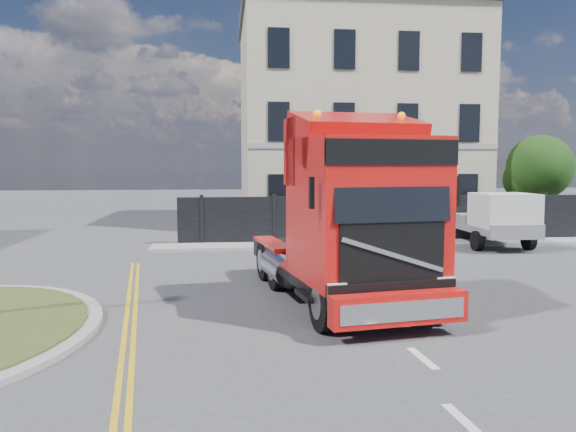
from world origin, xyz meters
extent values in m
plane|color=#424244|center=(0.00, 0.00, 0.00)|extent=(120.00, 120.00, 0.00)
cube|color=black|center=(6.00, 9.00, 1.00)|extent=(18.00, 0.25, 2.00)
cube|color=silver|center=(14.50, 9.00, 1.00)|extent=(2.60, 0.12, 2.00)
cube|color=#C3B39B|center=(6.00, 16.50, 5.50)|extent=(12.00, 10.00, 11.00)
cube|color=#444549|center=(6.00, 16.50, 11.25)|extent=(12.30, 10.30, 0.50)
cube|color=#C3B39B|center=(3.00, 16.50, 12.00)|extent=(0.80, 0.80, 1.60)
cube|color=#C3B39B|center=(9.00, 16.50, 12.00)|extent=(0.80, 0.80, 1.60)
cylinder|color=#382619|center=(14.50, 12.00, 1.20)|extent=(0.24, 0.24, 2.40)
sphere|color=black|center=(14.50, 12.00, 3.20)|extent=(3.20, 3.20, 3.20)
sphere|color=black|center=(14.00, 12.40, 2.60)|extent=(2.20, 2.20, 2.20)
cube|color=gray|center=(6.00, 8.10, 0.06)|extent=(20.00, 1.60, 0.12)
cube|color=black|center=(1.71, -0.47, 0.83)|extent=(3.75, 7.31, 0.50)
cube|color=red|center=(2.01, -2.38, 2.38)|extent=(3.18, 3.27, 3.10)
cube|color=red|center=(1.83, -1.23, 3.65)|extent=(2.89, 1.41, 1.55)
cube|color=black|center=(2.22, -3.78, 2.82)|extent=(2.42, 0.44, 1.16)
cube|color=red|center=(2.28, -4.13, 0.61)|extent=(2.79, 0.81, 0.61)
cylinder|color=black|center=(0.96, -3.44, 0.58)|extent=(0.53, 1.19, 1.15)
cylinder|color=gray|center=(0.96, -3.44, 0.58)|extent=(0.49, 0.69, 0.63)
cylinder|color=black|center=(3.32, -3.07, 0.58)|extent=(0.53, 1.19, 1.15)
cylinder|color=gray|center=(3.32, -3.07, 0.58)|extent=(0.49, 0.69, 0.63)
cylinder|color=black|center=(0.36, 0.44, 0.58)|extent=(0.53, 1.19, 1.15)
cylinder|color=gray|center=(0.36, 0.44, 0.58)|extent=(0.49, 0.69, 0.63)
cylinder|color=black|center=(2.72, 0.81, 0.58)|extent=(0.53, 1.19, 1.15)
cylinder|color=gray|center=(2.72, 0.81, 0.58)|extent=(0.49, 0.69, 0.63)
cylinder|color=black|center=(0.15, 1.76, 0.58)|extent=(0.53, 1.19, 1.15)
cylinder|color=gray|center=(0.15, 1.76, 0.58)|extent=(0.49, 0.69, 0.63)
cylinder|color=black|center=(2.52, 2.12, 0.58)|extent=(0.53, 1.19, 1.15)
cylinder|color=gray|center=(2.52, 2.12, 0.58)|extent=(0.49, 0.69, 0.63)
cube|color=slate|center=(9.77, 8.00, 0.78)|extent=(2.13, 5.36, 0.28)
cube|color=silver|center=(9.77, 6.33, 1.50)|extent=(2.12, 2.01, 1.45)
cylinder|color=black|center=(8.71, 6.33, 0.39)|extent=(0.28, 0.78, 0.78)
cylinder|color=black|center=(10.83, 6.33, 0.39)|extent=(0.28, 0.78, 0.78)
cylinder|color=black|center=(8.71, 9.67, 0.39)|extent=(0.28, 0.78, 0.78)
cylinder|color=black|center=(10.83, 9.67, 0.39)|extent=(0.28, 0.78, 0.78)
camera|label=1|loc=(-0.99, -14.36, 3.37)|focal=35.00mm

